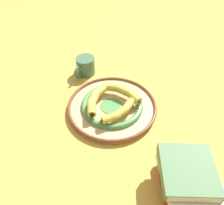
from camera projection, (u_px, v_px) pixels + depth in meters
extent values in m
plane|color=gold|center=(103.00, 106.00, 0.90)|extent=(2.80, 2.80, 0.00)
cylinder|color=tan|center=(112.00, 107.00, 0.88)|extent=(0.35, 0.35, 0.02)
torus|color=#4C894C|center=(112.00, 105.00, 0.88)|extent=(0.25, 0.25, 0.03)
cylinder|color=#4C894C|center=(112.00, 106.00, 0.88)|extent=(0.09, 0.09, 0.00)
torus|color=brown|center=(112.00, 105.00, 0.88)|extent=(0.36, 0.36, 0.01)
cylinder|color=gold|center=(134.00, 97.00, 0.87)|extent=(0.06, 0.07, 0.03)
cylinder|color=gold|center=(123.00, 91.00, 0.89)|extent=(0.07, 0.06, 0.03)
cylinder|color=gold|center=(110.00, 87.00, 0.91)|extent=(0.07, 0.05, 0.03)
sphere|color=gold|center=(130.00, 93.00, 0.88)|extent=(0.03, 0.03, 0.03)
sphere|color=gold|center=(117.00, 88.00, 0.91)|extent=(0.03, 0.03, 0.03)
cone|color=#472D19|center=(139.00, 102.00, 0.85)|extent=(0.04, 0.04, 0.03)
sphere|color=black|center=(103.00, 86.00, 0.91)|extent=(0.02, 0.02, 0.02)
cylinder|color=yellow|center=(101.00, 89.00, 0.90)|extent=(0.07, 0.07, 0.03)
cylinder|color=yellow|center=(94.00, 98.00, 0.86)|extent=(0.05, 0.07, 0.03)
cylinder|color=yellow|center=(92.00, 109.00, 0.82)|extent=(0.03, 0.06, 0.03)
sphere|color=yellow|center=(96.00, 93.00, 0.88)|extent=(0.03, 0.03, 0.03)
sphere|color=yellow|center=(91.00, 103.00, 0.84)|extent=(0.03, 0.03, 0.03)
cone|color=#472D19|center=(106.00, 86.00, 0.92)|extent=(0.04, 0.04, 0.02)
sphere|color=black|center=(92.00, 115.00, 0.80)|extent=(0.02, 0.02, 0.02)
cylinder|color=gold|center=(109.00, 118.00, 0.79)|extent=(0.06, 0.04, 0.03)
cylinder|color=gold|center=(121.00, 113.00, 0.81)|extent=(0.06, 0.06, 0.03)
cylinder|color=gold|center=(129.00, 105.00, 0.84)|extent=(0.05, 0.06, 0.03)
sphere|color=gold|center=(115.00, 116.00, 0.80)|extent=(0.03, 0.03, 0.03)
sphere|color=gold|center=(126.00, 109.00, 0.82)|extent=(0.03, 0.03, 0.03)
cone|color=#472D19|center=(102.00, 121.00, 0.78)|extent=(0.03, 0.03, 0.02)
sphere|color=black|center=(132.00, 101.00, 0.85)|extent=(0.02, 0.02, 0.02)
cube|color=#AD2328|center=(185.00, 187.00, 0.64)|extent=(0.15, 0.18, 0.03)
cube|color=white|center=(185.00, 188.00, 0.64)|extent=(0.14, 0.17, 0.03)
cube|color=#753D70|center=(186.00, 180.00, 0.62)|extent=(0.13, 0.20, 0.03)
cube|color=white|center=(186.00, 182.00, 0.62)|extent=(0.12, 0.19, 0.02)
cube|color=silver|center=(191.00, 180.00, 0.60)|extent=(0.15, 0.17, 0.03)
cube|color=white|center=(191.00, 181.00, 0.59)|extent=(0.14, 0.17, 0.02)
cube|color=#4C754C|center=(188.00, 171.00, 0.58)|extent=(0.16, 0.17, 0.03)
cube|color=white|center=(188.00, 172.00, 0.58)|extent=(0.15, 0.16, 0.03)
cylinder|color=#477056|center=(86.00, 66.00, 1.03)|extent=(0.09, 0.09, 0.08)
cylinder|color=#331C0F|center=(85.00, 60.00, 1.01)|extent=(0.07, 0.07, 0.00)
torus|color=#477056|center=(78.00, 72.00, 0.99)|extent=(0.04, 0.05, 0.06)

